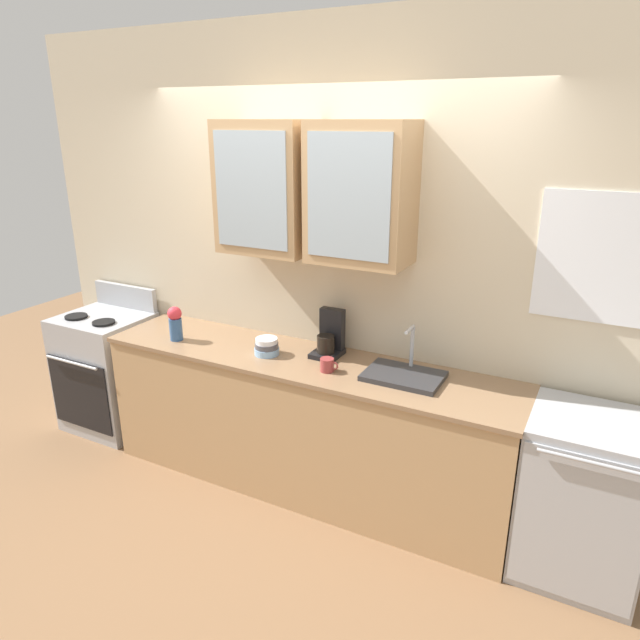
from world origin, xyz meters
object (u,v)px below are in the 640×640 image
(stove_range, at_px, (108,371))
(vase, at_px, (175,323))
(coffee_maker, at_px, (329,338))
(sink_faucet, at_px, (404,374))
(dishwasher, at_px, (582,498))
(cup_near_sink, at_px, (327,365))
(bowl_stack, at_px, (267,347))

(stove_range, xyz_separation_m, vase, (0.83, -0.11, 0.57))
(coffee_maker, bearing_deg, vase, -166.12)
(sink_faucet, distance_m, dishwasher, 1.11)
(vase, relative_size, cup_near_sink, 2.04)
(sink_faucet, xyz_separation_m, vase, (-1.56, -0.14, 0.10))
(dishwasher, bearing_deg, vase, -177.70)
(vase, height_order, cup_near_sink, vase)
(sink_faucet, relative_size, cup_near_sink, 3.85)
(bowl_stack, distance_m, vase, 0.68)
(cup_near_sink, bearing_deg, vase, -179.16)
(cup_near_sink, distance_m, dishwasher, 1.52)
(sink_faucet, xyz_separation_m, coffee_maker, (-0.54, 0.12, 0.09))
(dishwasher, bearing_deg, bowl_stack, -179.00)
(coffee_maker, bearing_deg, bowl_stack, -152.36)
(stove_range, height_order, cup_near_sink, stove_range)
(stove_range, bearing_deg, sink_faucet, 0.68)
(stove_range, distance_m, dishwasher, 3.39)
(stove_range, xyz_separation_m, cup_near_sink, (1.95, -0.09, 0.48))
(bowl_stack, bearing_deg, cup_near_sink, -6.67)
(sink_faucet, height_order, cup_near_sink, sink_faucet)
(bowl_stack, relative_size, cup_near_sink, 1.38)
(coffee_maker, bearing_deg, dishwasher, -5.53)
(stove_range, relative_size, coffee_maker, 3.74)
(stove_range, bearing_deg, bowl_stack, -1.42)
(dishwasher, relative_size, coffee_maker, 3.12)
(stove_range, height_order, bowl_stack, stove_range)
(dishwasher, distance_m, coffee_maker, 1.65)
(stove_range, xyz_separation_m, dishwasher, (3.39, -0.00, -0.01))
(dishwasher, bearing_deg, cup_near_sink, -176.57)
(vase, xyz_separation_m, coffee_maker, (1.02, 0.25, -0.01))
(stove_range, relative_size, cup_near_sink, 9.53)
(dishwasher, height_order, coffee_maker, coffee_maker)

